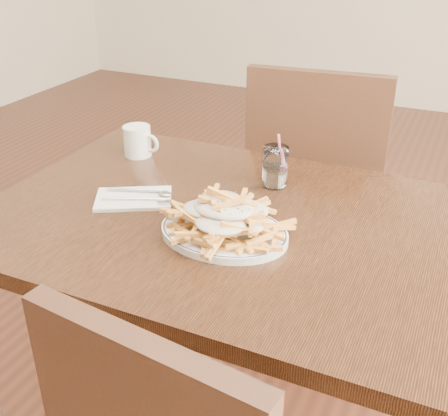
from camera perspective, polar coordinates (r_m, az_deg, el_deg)
The scene contains 8 objects.
table at distance 1.34m, azimuth 1.55°, elevation -4.01°, with size 1.20×0.80×0.75m.
chair_far at distance 1.97m, azimuth 9.38°, elevation 2.48°, with size 0.49×0.49×0.96m.
fries_plate at distance 1.22m, azimuth 0.00°, elevation -2.49°, with size 0.33×0.30×0.02m.
loaded_fries at distance 1.20m, azimuth 0.00°, elevation -0.43°, with size 0.29×0.25×0.08m.
napkin at distance 1.39m, azimuth -9.17°, elevation 0.95°, with size 0.18×0.12×0.01m, color silver.
cutlery at distance 1.39m, azimuth -9.08°, elevation 1.33°, with size 0.19×0.13×0.01m.
water_glass at distance 1.44m, azimuth 5.22°, elevation 3.97°, with size 0.06×0.06×0.14m.
coffee_mug at distance 1.64m, azimuth -8.73°, elevation 6.73°, with size 0.11×0.08×0.09m.
Camera 1 is at (0.44, -1.05, 1.38)m, focal length 45.00 mm.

